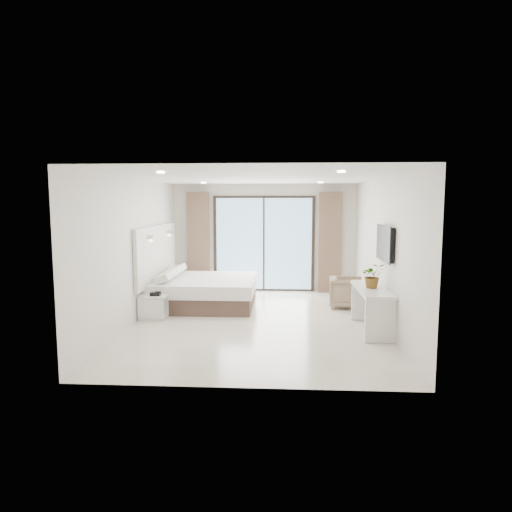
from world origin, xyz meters
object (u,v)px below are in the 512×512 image
Objects in this scene: bed at (205,291)px; armchair at (346,291)px; nightstand at (154,307)px; console_desk at (372,299)px.

bed is 3.07m from armchair.
console_desk is at bearing -9.02° from nightstand.
armchair is at bearing 16.61° from nightstand.
console_desk is at bearing -169.06° from armchair.
bed is 1.42m from nightstand.
console_desk is at bearing -28.54° from bed.
nightstand is 4.05m from armchair.
bed is 4.29× the size of nightstand.
console_desk reaches higher than nightstand.
bed is 3.04× the size of armchair.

